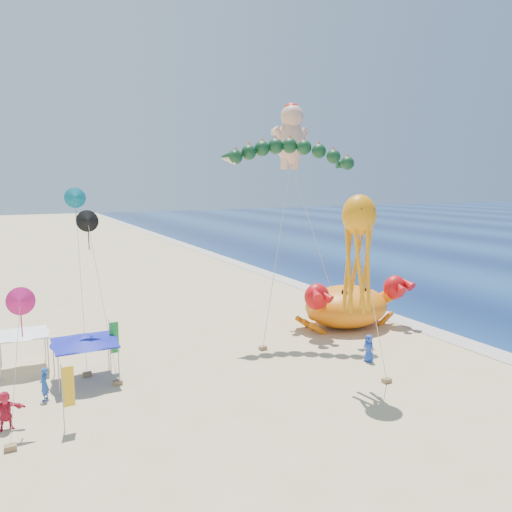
# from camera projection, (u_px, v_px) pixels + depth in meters

# --- Properties ---
(ground) EXTENTS (320.00, 320.00, 0.00)m
(ground) POSITION_uv_depth(u_px,v_px,m) (297.00, 356.00, 32.64)
(ground) COLOR #D1B784
(ground) RESTS_ON ground
(foam_strip) EXTENTS (320.00, 320.00, 0.00)m
(foam_strip) POSITION_uv_depth(u_px,v_px,m) (432.00, 331.00, 37.99)
(foam_strip) COLOR silver
(foam_strip) RESTS_ON ground
(crab_inflatable) EXTENTS (9.16, 5.73, 4.01)m
(crab_inflatable) POSITION_uv_depth(u_px,v_px,m) (347.00, 305.00, 38.99)
(crab_inflatable) COLOR orange
(crab_inflatable) RESTS_ON ground
(dragon_kite) EXTENTS (9.54, 4.82, 14.05)m
(dragon_kite) POSITION_uv_depth(u_px,v_px,m) (289.00, 157.00, 35.08)
(dragon_kite) COLOR #0D321A
(dragon_kite) RESTS_ON ground
(cherub_kite) EXTENTS (3.81, 5.47, 17.59)m
(cherub_kite) POSITION_uv_depth(u_px,v_px,m) (291.00, 135.00, 40.57)
(cherub_kite) COLOR #E2A78A
(cherub_kite) RESTS_ON ground
(octopus_kite) EXTENTS (3.15, 1.70, 10.66)m
(octopus_kite) POSITION_uv_depth(u_px,v_px,m) (358.00, 245.00, 26.69)
(octopus_kite) COLOR orange
(octopus_kite) RESTS_ON ground
(canopy_blue) EXTENTS (3.71, 3.71, 2.71)m
(canopy_blue) POSITION_uv_depth(u_px,v_px,m) (84.00, 339.00, 28.32)
(canopy_blue) COLOR gray
(canopy_blue) RESTS_ON ground
(canopy_white) EXTENTS (3.06, 3.06, 2.71)m
(canopy_white) POSITION_uv_depth(u_px,v_px,m) (22.00, 331.00, 29.90)
(canopy_white) COLOR gray
(canopy_white) RESTS_ON ground
(feather_flags) EXTENTS (8.41, 6.42, 3.20)m
(feather_flags) POSITION_uv_depth(u_px,v_px,m) (37.00, 371.00, 24.70)
(feather_flags) COLOR gray
(feather_flags) RESTS_ON ground
(beachgoers) EXTENTS (25.00, 7.24, 1.88)m
(beachgoers) POSITION_uv_depth(u_px,v_px,m) (45.00, 384.00, 25.95)
(beachgoers) COLOR #297C53
(beachgoers) RESTS_ON ground
(small_kites) EXTENTS (9.48, 11.76, 11.00)m
(small_kites) POSITION_uv_depth(u_px,v_px,m) (34.00, 259.00, 27.28)
(small_kites) COLOR #D54751
(small_kites) RESTS_ON ground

